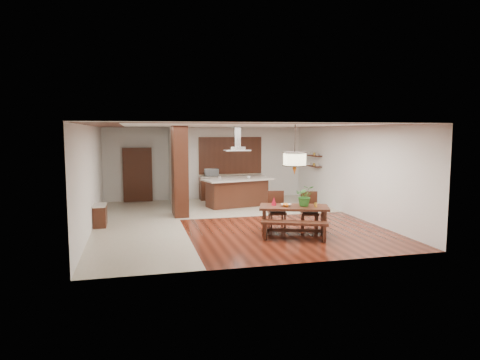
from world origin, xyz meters
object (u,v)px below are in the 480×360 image
object	(u,v)px
foliage_plant	(305,196)
island_cup	(249,177)
dining_chair_left	(277,210)
dining_chair_right	(310,211)
kitchen_island	(237,192)
range_hood	(237,139)
dining_bench	(295,231)
hallway_console	(100,215)
dining_table	(294,214)
microwave	(211,172)
pendant_lantern	(295,150)
fruit_bowl	(286,205)

from	to	relation	value
foliage_plant	island_cup	xyz separation A→B (m)	(-0.34, 4.44, 0.04)
dining_chair_left	dining_chair_right	distance (m)	0.90
kitchen_island	range_hood	bearing A→B (deg)	77.19
dining_bench	kitchen_island	xyz separation A→B (m)	(-0.25, 5.09, 0.29)
hallway_console	dining_table	xyz separation A→B (m)	(5.07, -2.26, 0.24)
dining_table	dining_bench	xyz separation A→B (m)	(-0.21, -0.61, -0.32)
dining_chair_left	microwave	world-z (taller)	microwave
dining_bench	range_hood	size ratio (longest dim) A/B	1.86
foliage_plant	microwave	distance (m)	6.48
dining_bench	pendant_lantern	bearing A→B (deg)	70.79
dining_bench	range_hood	world-z (taller)	range_hood
microwave	dining_table	bearing A→B (deg)	-81.97
fruit_bowl	dining_chair_right	bearing A→B (deg)	21.52
pendant_lantern	dining_chair_left	bearing A→B (deg)	110.08
dining_chair_right	microwave	xyz separation A→B (m)	(-1.70, 5.90, 0.57)
dining_chair_left	foliage_plant	bearing A→B (deg)	-45.95
island_cup	microwave	bearing A→B (deg)	118.56
dining_bench	fruit_bowl	bearing A→B (deg)	89.67
dining_bench	hallway_console	bearing A→B (deg)	149.39
kitchen_island	range_hood	size ratio (longest dim) A/B	2.96
dining_chair_left	dining_chair_right	xyz separation A→B (m)	(0.85, -0.30, -0.00)
fruit_bowl	dining_chair_left	bearing A→B (deg)	93.15
range_hood	dining_chair_left	bearing A→B (deg)	-86.64
hallway_console	range_hood	xyz separation A→B (m)	(4.60, 2.22, 2.15)
dining_bench	dining_chair_left	distance (m)	1.32
range_hood	microwave	size ratio (longest dim) A/B	1.70
hallway_console	dining_bench	distance (m)	5.65
hallway_console	range_hood	bearing A→B (deg)	25.71
dining_chair_left	kitchen_island	bearing A→B (deg)	101.60
microwave	hallway_console	bearing A→B (deg)	-136.61
dining_chair_left	hallway_console	bearing A→B (deg)	170.00
dining_bench	dining_chair_left	bearing A→B (deg)	91.35
range_hood	island_cup	size ratio (longest dim) A/B	7.53
island_cup	foliage_plant	bearing A→B (deg)	-85.59
dining_bench	foliage_plant	distance (m)	1.09
dining_chair_right	dining_bench	bearing A→B (deg)	-113.22
pendant_lantern	range_hood	xyz separation A→B (m)	(-0.47, 4.48, 0.22)
range_hood	foliage_plant	bearing A→B (deg)	-80.62
dining_table	foliage_plant	distance (m)	0.56
range_hood	dining_bench	bearing A→B (deg)	-87.15
dining_table	island_cup	bearing A→B (deg)	90.80
kitchen_island	island_cup	bearing A→B (deg)	-25.55
dining_table	dining_bench	bearing A→B (deg)	-109.21
hallway_console	dining_chair_right	bearing A→B (deg)	-18.39
dining_chair_left	island_cup	distance (m)	3.76
dining_table	dining_bench	distance (m)	0.72
hallway_console	foliage_plant	distance (m)	5.88
dining_table	kitchen_island	bearing A→B (deg)	95.97
hallway_console	dining_chair_right	size ratio (longest dim) A/B	0.84
dining_chair_right	fruit_bowl	xyz separation A→B (m)	(-0.82, -0.32, 0.26)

